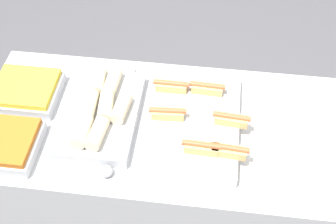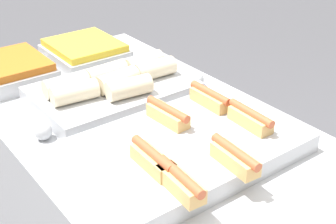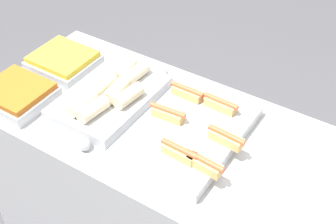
{
  "view_description": "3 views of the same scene",
  "coord_description": "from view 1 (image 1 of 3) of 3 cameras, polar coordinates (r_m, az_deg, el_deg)",
  "views": [
    {
      "loc": [
        0.02,
        -1.21,
        2.37
      ],
      "look_at": [
        -0.13,
        0.0,
        0.99
      ],
      "focal_mm": 50.0,
      "sensor_mm": 36.0,
      "label": 1
    },
    {
      "loc": [
        0.72,
        -0.64,
        1.58
      ],
      "look_at": [
        -0.13,
        0.0,
        0.99
      ],
      "focal_mm": 50.0,
      "sensor_mm": 36.0,
      "label": 2
    },
    {
      "loc": [
        0.59,
        -1.13,
        2.16
      ],
      "look_at": [
        -0.13,
        0.0,
        0.99
      ],
      "focal_mm": 50.0,
      "sensor_mm": 36.0,
      "label": 3
    }
  ],
  "objects": [
    {
      "name": "tray_side_front",
      "position": [
        1.9,
        -19.56,
        -3.67
      ],
      "size": [
        0.27,
        0.25,
        0.07
      ],
      "color": "#B7BABF",
      "rests_on": "counter"
    },
    {
      "name": "tray_side_back",
      "position": [
        2.06,
        -16.92,
        2.46
      ],
      "size": [
        0.27,
        0.25,
        0.07
      ],
      "color": "#B7BABF",
      "rests_on": "counter"
    },
    {
      "name": "tray_wraps",
      "position": [
        1.91,
        -8.37,
        -0.01
      ],
      "size": [
        0.32,
        0.47,
        0.11
      ],
      "color": "#B7BABF",
      "rests_on": "counter"
    },
    {
      "name": "serving_spoon_near",
      "position": [
        1.75,
        -8.13,
        -7.16
      ],
      "size": [
        0.25,
        0.05,
        0.05
      ],
      "color": "#B2B5BA",
      "rests_on": "counter"
    },
    {
      "name": "tray_hotdogs",
      "position": [
        1.87,
        3.08,
        -1.26
      ],
      "size": [
        0.41,
        0.54,
        0.1
      ],
      "color": "#B7BABF",
      "rests_on": "counter"
    },
    {
      "name": "counter",
      "position": [
        2.26,
        3.37,
        -9.36
      ],
      "size": [
        1.84,
        0.72,
        0.91
      ],
      "color": "#B7BABF",
      "rests_on": "ground_plane"
    },
    {
      "name": "serving_spoon_far",
      "position": [
        2.09,
        -5.02,
        4.96
      ],
      "size": [
        0.24,
        0.05,
        0.05
      ],
      "color": "#B2B5BA",
      "rests_on": "counter"
    }
  ]
}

